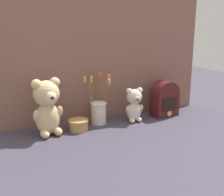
{
  "coord_description": "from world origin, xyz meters",
  "views": [
    {
      "loc": [
        -0.62,
        -1.37,
        0.55
      ],
      "look_at": [
        0.0,
        0.02,
        0.16
      ],
      "focal_mm": 45.0,
      "sensor_mm": 36.0,
      "label": 1
    }
  ],
  "objects_px": {
    "decorative_tin_tall": "(78,125)",
    "teddy_bear_large": "(47,106)",
    "flower_vase": "(99,108)",
    "vintage_radio": "(165,99)",
    "teddy_bear_medium": "(134,104)"
  },
  "relations": [
    {
      "from": "teddy_bear_large",
      "to": "teddy_bear_medium",
      "type": "distance_m",
      "value": 0.51
    },
    {
      "from": "vintage_radio",
      "to": "teddy_bear_medium",
      "type": "bearing_deg",
      "value": -174.99
    },
    {
      "from": "decorative_tin_tall",
      "to": "teddy_bear_large",
      "type": "bearing_deg",
      "value": 178.83
    },
    {
      "from": "flower_vase",
      "to": "decorative_tin_tall",
      "type": "bearing_deg",
      "value": -156.98
    },
    {
      "from": "teddy_bear_large",
      "to": "flower_vase",
      "type": "xyz_separation_m",
      "value": [
        0.3,
        0.06,
        -0.06
      ]
    },
    {
      "from": "teddy_bear_large",
      "to": "flower_vase",
      "type": "distance_m",
      "value": 0.31
    },
    {
      "from": "teddy_bear_large",
      "to": "teddy_bear_medium",
      "type": "height_order",
      "value": "teddy_bear_large"
    },
    {
      "from": "decorative_tin_tall",
      "to": "flower_vase",
      "type": "bearing_deg",
      "value": 23.02
    },
    {
      "from": "flower_vase",
      "to": "vintage_radio",
      "type": "relative_size",
      "value": 1.36
    },
    {
      "from": "flower_vase",
      "to": "decorative_tin_tall",
      "type": "height_order",
      "value": "flower_vase"
    },
    {
      "from": "vintage_radio",
      "to": "decorative_tin_tall",
      "type": "xyz_separation_m",
      "value": [
        -0.57,
        -0.03,
        -0.08
      ]
    },
    {
      "from": "teddy_bear_large",
      "to": "flower_vase",
      "type": "relative_size",
      "value": 0.99
    },
    {
      "from": "teddy_bear_medium",
      "to": "decorative_tin_tall",
      "type": "xyz_separation_m",
      "value": [
        -0.35,
        -0.01,
        -0.08
      ]
    },
    {
      "from": "teddy_bear_medium",
      "to": "flower_vase",
      "type": "height_order",
      "value": "flower_vase"
    },
    {
      "from": "vintage_radio",
      "to": "decorative_tin_tall",
      "type": "distance_m",
      "value": 0.58
    }
  ]
}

